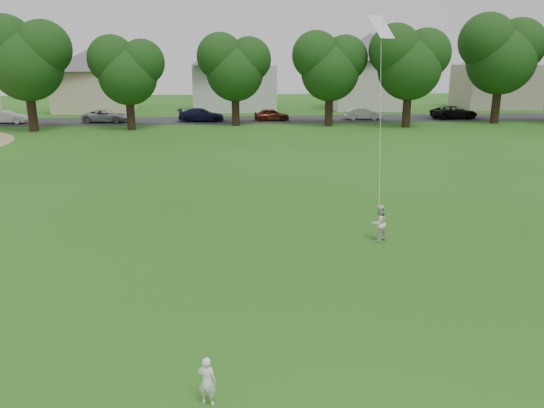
{
  "coord_description": "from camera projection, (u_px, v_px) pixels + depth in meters",
  "views": [
    {
      "loc": [
        -1.49,
        -11.59,
        6.09
      ],
      "look_at": [
        -0.22,
        2.0,
        2.3
      ],
      "focal_mm": 35.0,
      "sensor_mm": 36.0,
      "label": 1
    }
  ],
  "objects": [
    {
      "name": "street",
      "position": [
        237.0,
        120.0,
        53.17
      ],
      "size": [
        90.0,
        7.0,
        0.01
      ],
      "primitive_type": "cube",
      "color": "#2D2D30",
      "rests_on": "ground"
    },
    {
      "name": "older_boy",
      "position": [
        379.0,
        223.0,
        18.05
      ],
      "size": [
        0.77,
        0.71,
        1.27
      ],
      "primitive_type": "imported",
      "rotation": [
        0.0,
        0.0,
        3.63
      ],
      "color": "silver",
      "rests_on": "ground"
    },
    {
      "name": "parked_cars",
      "position": [
        219.0,
        115.0,
        51.88
      ],
      "size": [
        55.93,
        2.47,
        1.29
      ],
      "color": "black",
      "rests_on": "ground"
    },
    {
      "name": "kite",
      "position": [
        380.0,
        119.0,
        18.41
      ],
      "size": [
        1.21,
        1.87,
        6.89
      ],
      "color": "white",
      "rests_on": "ground"
    },
    {
      "name": "toddler",
      "position": [
        207.0,
        381.0,
        9.52
      ],
      "size": [
        0.4,
        0.33,
        0.95
      ],
      "primitive_type": "imported",
      "rotation": [
        0.0,
        0.0,
        2.78
      ],
      "color": "white",
      "rests_on": "ground"
    },
    {
      "name": "house_row",
      "position": [
        247.0,
        68.0,
        61.59
      ],
      "size": [
        76.41,
        13.56,
        10.42
      ],
      "color": "beige",
      "rests_on": "ground"
    },
    {
      "name": "tree_row",
      "position": [
        259.0,
        57.0,
        46.06
      ],
      "size": [
        82.77,
        8.09,
        10.32
      ],
      "color": "black",
      "rests_on": "ground"
    },
    {
      "name": "ground",
      "position": [
        289.0,
        317.0,
        12.88
      ],
      "size": [
        160.0,
        160.0,
        0.0
      ],
      "primitive_type": "plane",
      "color": "#1C4E12",
      "rests_on": "ground"
    }
  ]
}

